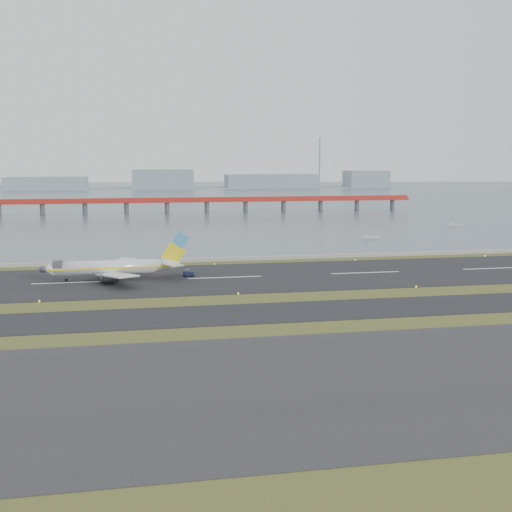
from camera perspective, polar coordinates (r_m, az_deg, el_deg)
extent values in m
plane|color=#324017|center=(144.49, -1.12, -4.05)|extent=(1000.00, 1000.00, 0.00)
cube|color=#2B2A2D|center=(92.72, 4.72, -11.21)|extent=(1000.00, 50.00, 0.10)
cube|color=black|center=(132.96, -0.25, -5.12)|extent=(1000.00, 18.00, 0.10)
cube|color=black|center=(173.55, -2.79, -1.93)|extent=(1000.00, 45.00, 0.10)
cube|color=#989893|center=(202.82, -3.98, -0.31)|extent=(1000.00, 2.50, 1.00)
cube|color=#445561|center=(600.37, -8.56, 5.33)|extent=(1400.00, 800.00, 1.30)
cube|color=#AB261D|center=(392.25, -4.40, 4.92)|extent=(260.00, 5.00, 1.60)
cube|color=#AB261D|center=(392.16, -4.41, 5.14)|extent=(260.00, 0.40, 1.40)
cylinder|color=#4C4C51|center=(393.61, -18.45, 3.87)|extent=(2.80, 2.80, 7.00)
cylinder|color=#4C4C51|center=(392.55, -4.40, 4.26)|extent=(2.80, 2.80, 7.00)
cylinder|color=#4C4C51|center=(414.36, 8.95, 4.40)|extent=(2.80, 2.80, 7.00)
cube|color=gray|center=(760.10, -9.05, 5.94)|extent=(1400.00, 80.00, 1.00)
cube|color=gray|center=(765.57, -18.13, 6.17)|extent=(90.00, 35.00, 14.00)
cube|color=gray|center=(760.11, -8.32, 6.79)|extent=(70.00, 35.00, 22.00)
cube|color=gray|center=(776.88, 1.38, 6.69)|extent=(110.00, 35.00, 16.00)
cube|color=gray|center=(810.64, 9.76, 6.78)|extent=(50.00, 35.00, 20.00)
cylinder|color=gray|center=(791.36, 5.68, 8.27)|extent=(1.80, 1.80, 60.00)
cylinder|color=silver|center=(173.50, -12.93, -0.98)|extent=(28.00, 3.80, 3.80)
cone|color=silver|center=(174.82, -18.04, -1.11)|extent=(3.20, 3.80, 3.80)
cone|color=silver|center=(173.57, -7.58, -0.74)|extent=(5.00, 3.80, 3.80)
cube|color=yellow|center=(171.61, -12.95, -1.08)|extent=(31.00, 0.06, 0.45)
cube|color=yellow|center=(175.40, -12.91, -0.88)|extent=(31.00, 0.06, 0.45)
cube|color=silver|center=(165.17, -12.26, -1.67)|extent=(11.31, 15.89, 1.66)
cube|color=silver|center=(181.93, -12.14, -0.75)|extent=(11.31, 15.89, 1.66)
cylinder|color=#3E3D43|center=(167.89, -12.81, -1.94)|extent=(4.20, 2.10, 2.10)
cylinder|color=#3E3D43|center=(179.71, -12.68, -1.27)|extent=(4.20, 2.10, 2.10)
cube|color=yellow|center=(173.18, -7.34, 0.22)|extent=(6.80, 0.35, 6.85)
cube|color=#4598C3|center=(172.82, -6.73, 1.45)|extent=(4.85, 0.37, 4.90)
cube|color=silver|center=(169.76, -7.41, -0.77)|extent=(5.64, 6.80, 0.22)
cube|color=silver|center=(177.26, -7.56, -0.38)|extent=(5.64, 6.80, 0.22)
cylinder|color=black|center=(174.79, -16.50, -2.06)|extent=(0.80, 0.28, 0.80)
cylinder|color=black|center=(171.19, -12.43, -2.09)|extent=(1.00, 0.38, 1.00)
cylinder|color=black|center=(176.70, -12.38, -1.77)|extent=(1.00, 0.38, 1.00)
cube|color=#141939|center=(175.74, -6.01, -1.57)|extent=(3.34, 2.28, 1.15)
cube|color=#3E3D43|center=(175.66, -6.14, -1.32)|extent=(1.59, 1.67, 0.67)
cylinder|color=black|center=(175.20, -6.38, -1.78)|extent=(0.71, 0.41, 0.67)
cylinder|color=black|center=(176.70, -6.32, -1.69)|extent=(0.71, 0.41, 0.67)
cylinder|color=black|center=(174.97, -5.69, -1.78)|extent=(0.71, 0.41, 0.67)
cylinder|color=black|center=(176.47, -5.64, -1.69)|extent=(0.71, 0.41, 0.67)
cube|color=silver|center=(264.73, 10.15, 1.61)|extent=(7.90, 5.21, 0.97)
cube|color=silver|center=(264.71, 9.81, 1.80)|extent=(2.68, 2.45, 0.97)
cube|color=silver|center=(327.91, 17.35, 2.64)|extent=(7.64, 4.83, 0.94)
cube|color=silver|center=(327.66, 17.08, 2.79)|extent=(2.56, 2.32, 0.94)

